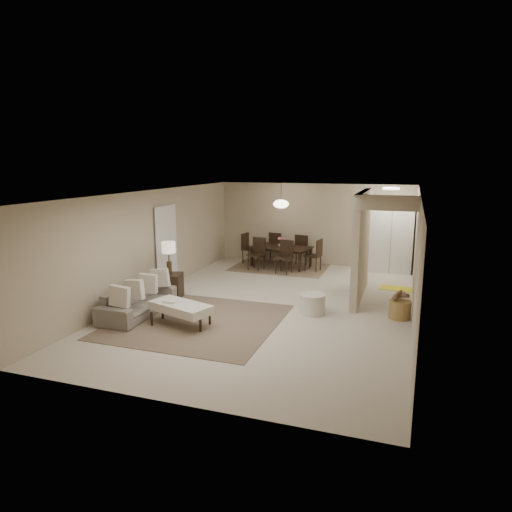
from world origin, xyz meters
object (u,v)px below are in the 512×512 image
(pantry_cabinet, at_px, (391,236))
(dining_table, at_px, (280,257))
(wicker_basket, at_px, (400,309))
(round_pouf, at_px, (312,304))
(side_table, at_px, (170,286))
(sofa, at_px, (138,301))
(ottoman_bench, at_px, (180,308))

(pantry_cabinet, bearing_deg, dining_table, -171.96)
(wicker_basket, bearing_deg, round_pouf, -170.14)
(side_table, xyz_separation_m, wicker_basket, (5.15, 0.27, -0.11))
(wicker_basket, bearing_deg, side_table, -176.98)
(sofa, height_order, wicker_basket, sofa)
(pantry_cabinet, relative_size, ottoman_bench, 1.52)
(sofa, relative_size, wicker_basket, 4.51)
(round_pouf, bearing_deg, side_table, 179.45)
(round_pouf, xyz_separation_m, wicker_basket, (1.75, 0.30, -0.02))
(wicker_basket, bearing_deg, dining_table, 134.10)
(pantry_cabinet, distance_m, side_table, 6.53)
(side_table, relative_size, round_pouf, 1.08)
(side_table, distance_m, wicker_basket, 5.16)
(wicker_basket, bearing_deg, ottoman_bench, -155.70)
(ottoman_bench, distance_m, side_table, 1.91)
(pantry_cabinet, xyz_separation_m, side_table, (-4.75, -4.42, -0.76))
(round_pouf, bearing_deg, sofa, -160.48)
(side_table, bearing_deg, dining_table, 68.50)
(sofa, bearing_deg, round_pouf, -71.26)
(side_table, height_order, round_pouf, side_table)
(round_pouf, height_order, dining_table, dining_table)
(pantry_cabinet, height_order, sofa, pantry_cabinet)
(side_table, xyz_separation_m, dining_table, (1.56, 3.97, 0.02))
(side_table, relative_size, dining_table, 0.33)
(sofa, height_order, side_table, side_table)
(sofa, distance_m, ottoman_bench, 1.20)
(ottoman_bench, relative_size, side_table, 2.35)
(ottoman_bench, relative_size, dining_table, 0.77)
(sofa, distance_m, wicker_basket, 5.42)
(ottoman_bench, xyz_separation_m, round_pouf, (2.29, 1.52, -0.15))
(sofa, xyz_separation_m, wicker_basket, (5.20, 1.53, -0.10))
(pantry_cabinet, distance_m, sofa, 7.47)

